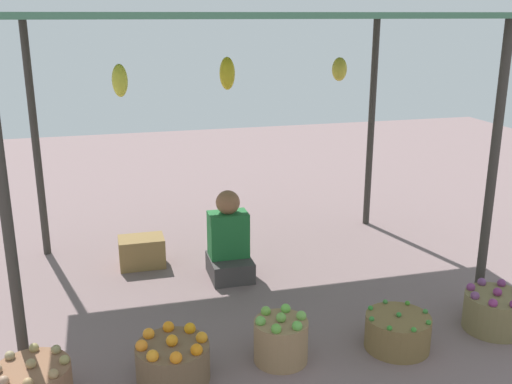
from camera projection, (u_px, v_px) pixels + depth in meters
name	position (u px, v px, depth m)	size (l,w,h in m)	color
ground_plane	(240.00, 278.00, 5.24)	(14.00, 14.00, 0.00)	slate
market_stall_structure	(238.00, 33.00, 4.64)	(3.66, 2.35, 2.24)	#38332D
vendor_person	(229.00, 244.00, 5.21)	(0.36, 0.44, 0.78)	#403B3A
basket_oranges	(173.00, 361.00, 3.75)	(0.47, 0.47, 0.31)	brown
basket_green_apples	(281.00, 339.00, 3.95)	(0.36, 0.36, 0.35)	#9D7852
basket_green_chilies	(398.00, 332.00, 4.11)	(0.45, 0.45, 0.27)	brown
basket_purple_onions	(495.00, 311.00, 4.35)	(0.45, 0.45, 0.33)	olive
wooden_crate_near_vendor	(142.00, 252.00, 5.45)	(0.41, 0.28, 0.27)	olive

